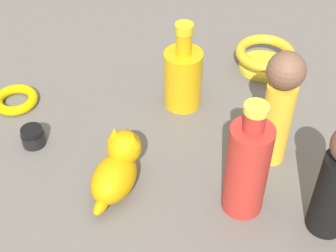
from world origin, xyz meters
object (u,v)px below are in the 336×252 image
object	(u,v)px
bowl	(265,56)
person_figure_adult	(279,105)
nail_polish_jar	(33,136)
bottle_short	(183,76)
bangle	(16,100)
cat_figurine	(117,168)
bottle_tall	(247,167)

from	to	relation	value
bowl	person_figure_adult	size ratio (longest dim) A/B	0.57
nail_polish_jar	bottle_short	size ratio (longest dim) A/B	0.24
bowl	bangle	world-z (taller)	bowl
nail_polish_jar	bottle_short	world-z (taller)	bottle_short
cat_figurine	bowl	bearing A→B (deg)	-58.67
bottle_short	person_figure_adult	world-z (taller)	person_figure_adult
bowl	cat_figurine	distance (m)	0.44
bowl	person_figure_adult	xyz separation A→B (m)	(-0.24, 0.10, 0.09)
nail_polish_jar	bangle	bearing A→B (deg)	9.58
nail_polish_jar	bowl	bearing A→B (deg)	-80.48
person_figure_adult	bottle_tall	bearing A→B (deg)	132.73
bottle_short	person_figure_adult	distance (m)	0.22
bowl	nail_polish_jar	size ratio (longest dim) A/B	2.96
cat_figurine	person_figure_adult	xyz separation A→B (m)	(-0.01, -0.27, 0.08)
person_figure_adult	bangle	world-z (taller)	person_figure_adult
bottle_tall	nail_polish_jar	size ratio (longest dim) A/B	4.97
person_figure_adult	cat_figurine	bearing A→B (deg)	87.00
bottle_tall	bangle	distance (m)	0.50
cat_figurine	person_figure_adult	distance (m)	0.28
cat_figurine	bangle	world-z (taller)	cat_figurine
nail_polish_jar	bangle	world-z (taller)	nail_polish_jar
bottle_tall	nail_polish_jar	xyz separation A→B (m)	(0.24, 0.30, -0.07)
bowl	bottle_tall	distance (m)	0.39
bowl	bottle_short	distance (m)	0.22
bottle_short	cat_figurine	bearing A→B (deg)	134.98
bowl	bottle_tall	size ratio (longest dim) A/B	0.60
bowl	person_figure_adult	world-z (taller)	person_figure_adult
bottle_short	bangle	bearing A→B (deg)	72.75
cat_figurine	bottle_tall	size ratio (longest dim) A/B	0.58
bottle_short	bangle	world-z (taller)	bottle_short
bowl	cat_figurine	xyz separation A→B (m)	(-0.23, 0.38, 0.01)
bowl	bottle_tall	world-z (taller)	bottle_tall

